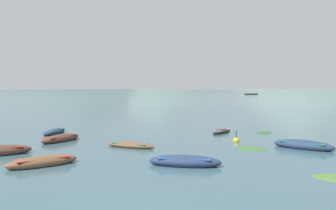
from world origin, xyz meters
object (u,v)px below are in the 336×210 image
Objects in this scene: rowboat_2 at (131,145)px; rowboat_5 at (54,132)px; rowboat_3 at (185,162)px; rowboat_6 at (303,145)px; rowboat_0 at (61,139)px; mooring_buoy at (236,141)px; rowboat_8 at (222,131)px; rowboat_7 at (43,162)px; ferry_0 at (251,94)px.

rowboat_2 is 10.90m from rowboat_5.
rowboat_6 is (9.08, 4.81, 0.01)m from rowboat_3.
rowboat_0 is at bearing 168.09° from rowboat_6.
rowboat_5 is at bearing 161.74° from mooring_buoy.
rowboat_8 is at bearing -0.27° from rowboat_5.
ferry_0 is (65.82, 182.90, 0.23)m from rowboat_7.
rowboat_7 is 18.27m from rowboat_8.
rowboat_8 is 178.01m from ferry_0.
rowboat_0 is 0.99× the size of rowboat_7.
rowboat_6 is at bearing 14.84° from rowboat_7.
ferry_0 reaches higher than rowboat_0.
rowboat_6 is 5.18m from mooring_buoy.
rowboat_7 is at bearing 178.18° from rowboat_3.
rowboat_3 is at bearing -58.48° from rowboat_2.
rowboat_5 is at bearing 157.62° from rowboat_6.
mooring_buoy is (4.90, 7.87, -0.12)m from rowboat_3.
rowboat_8 is at bearing 70.10° from rowboat_3.
rowboat_3 reaches higher than rowboat_7.
ferry_0 is at bearing 70.94° from rowboat_2.
rowboat_5 is at bearing 113.00° from rowboat_0.
rowboat_0 is 1.26× the size of rowboat_8.
rowboat_0 is 186.93m from ferry_0.
mooring_buoy is at bearing 30.34° from rowboat_7.
rowboat_6 is at bearing -4.45° from rowboat_2.
rowboat_5 reaches higher than rowboat_2.
rowboat_5 is 22.23m from rowboat_6.
rowboat_2 is at bearing -26.16° from rowboat_0.
rowboat_5 is (-7.92, 7.48, 0.02)m from rowboat_2.
rowboat_8 is (14.33, 4.46, -0.08)m from rowboat_0.
rowboat_7 is at bearing -75.52° from rowboat_5.
rowboat_2 is at bearing 175.55° from rowboat_6.
rowboat_8 is at bearing 41.62° from rowboat_2.
mooring_buoy is (14.45, -0.87, -0.12)m from rowboat_0.
ferry_0 is (61.27, 177.36, 0.28)m from rowboat_2.
rowboat_3 is 1.04× the size of rowboat_6.
rowboat_2 is 0.98× the size of rowboat_7.
rowboat_0 is 1.01× the size of rowboat_2.
rowboat_2 is 12.67m from rowboat_6.
rowboat_5 is 3.69× the size of mooring_buoy.
rowboat_6 is 3.88× the size of mooring_buoy.
mooring_buoy is at bearing -106.77° from ferry_0.
rowboat_8 is (8.34, 7.41, -0.01)m from rowboat_2.
rowboat_7 is 15.08m from mooring_buoy.
mooring_buoy is at bearing -3.44° from rowboat_0.
mooring_buoy is (0.12, -5.33, -0.04)m from rowboat_8.
ferry_0 is at bearing 74.75° from rowboat_6.
rowboat_5 is 0.95× the size of rowboat_6.
rowboat_5 is 0.49× the size of ferry_0.
rowboat_7 is at bearing -165.16° from rowboat_6.
rowboat_3 is 10.28m from rowboat_6.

